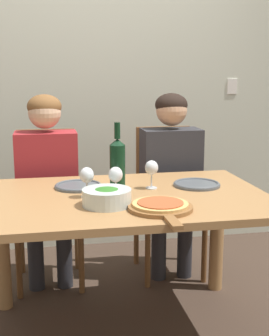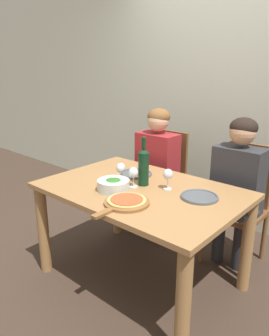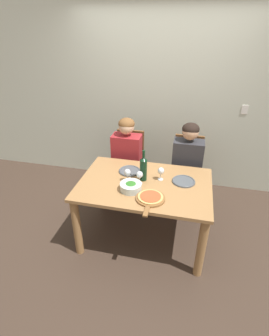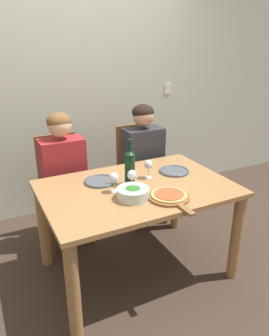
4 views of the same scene
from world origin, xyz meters
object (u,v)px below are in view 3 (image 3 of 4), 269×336
wine_glass_left (127,173)px  dinner_plate_left (130,171)px  chair_left (129,164)px  person_man (187,160)px  dinner_plate_right (184,181)px  pizza_on_board (150,198)px  broccoli_bowl (131,187)px  wine_glass_centre (140,175)px  wine_glass_right (161,171)px  wine_bottle (143,168)px  chair_right (186,170)px  person_woman (126,154)px

wine_glass_left → dinner_plate_left: bearing=97.7°
chair_left → person_man: size_ratio=0.81×
dinner_plate_right → pizza_on_board: (-0.30, -0.40, 0.01)m
dinner_plate_left → broccoli_bowl: bearing=-74.1°
person_man → wine_glass_centre: bearing=-124.3°
chair_left → person_man: bearing=-8.3°
broccoli_bowl → wine_glass_left: size_ratio=1.51×
person_man → wine_glass_left: size_ratio=8.16×
dinner_plate_left → wine_glass_right: (0.38, -0.09, 0.10)m
wine_glass_left → dinner_plate_right: bearing=11.7°
wine_bottle → broccoli_bowl: wine_bottle is taller
broccoli_bowl → wine_glass_right: wine_glass_right is taller
broccoli_bowl → dinner_plate_left: size_ratio=0.90×
chair_right → wine_glass_centre: (-0.47, -0.81, 0.34)m
pizza_on_board → dinner_plate_left: bearing=124.4°
wine_bottle → wine_glass_left: 0.18m
person_woman → dinner_plate_left: (0.16, -0.47, 0.03)m
chair_left → pizza_on_board: chair_left is taller
chair_left → broccoli_bowl: (0.27, -0.96, 0.28)m
broccoli_bowl → wine_glass_centre: wine_glass_centre is taller
chair_right → person_woman: 0.84m
wine_glass_left → wine_glass_centre: same height
broccoli_bowl → dinner_plate_left: 0.38m
chair_right → dinner_plate_left: bearing=-137.4°
wine_bottle → dinner_plate_right: (0.44, 0.06, -0.14)m
chair_right → person_woman: bearing=-171.7°
chair_left → wine_bottle: bearing=-64.3°
person_man → dinner_plate_left: bearing=-143.6°
dinner_plate_right → person_woman: bearing=144.9°
chair_left → wine_glass_centre: 0.94m
broccoli_bowl → dinner_plate_right: size_ratio=0.90×
dinner_plate_left → dinner_plate_right: same height
chair_right → wine_bottle: (-0.45, -0.73, 0.38)m
person_woman → broccoli_bowl: (0.27, -0.84, 0.06)m
wine_glass_right → wine_bottle: bearing=-166.7°
dinner_plate_left → pizza_on_board: pizza_on_board is taller
dinner_plate_left → person_woman: bearing=108.8°
wine_glass_left → wine_glass_right: 0.37m
chair_left → dinner_plate_right: bearing=-40.4°
wine_bottle → wine_glass_left: wine_bottle is taller
chair_left → wine_glass_right: bearing=-51.8°
wine_glass_right → broccoli_bowl: bearing=-135.3°
wine_bottle → broccoli_bowl: bearing=-110.8°
person_woman → person_man: bearing=0.0°
person_woman → wine_glass_right: 0.79m
chair_left → broccoli_bowl: size_ratio=4.36×
wine_bottle → wine_glass_right: 0.20m
person_man → wine_bottle: (-0.45, -0.61, 0.16)m
person_woman → dinner_plate_right: (0.79, -0.56, 0.03)m
dinner_plate_left → wine_glass_right: size_ratio=1.67×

